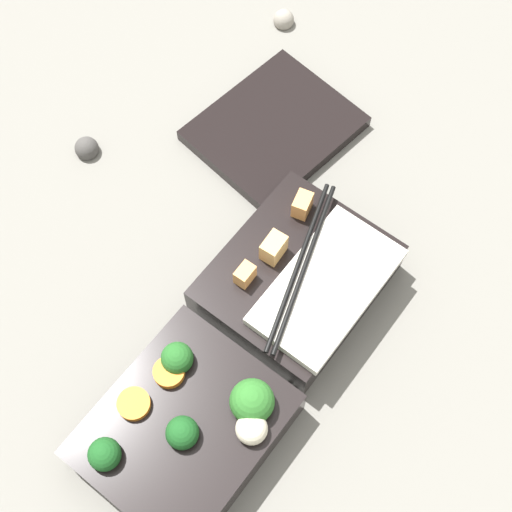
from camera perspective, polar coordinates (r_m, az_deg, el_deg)
ground_plane at (r=0.76m, az=-1.40°, el=-8.22°), size 3.00×3.00×0.00m
bento_tray_vegetable at (r=0.72m, az=-5.51°, el=-13.45°), size 0.19×0.16×0.08m
bento_tray_rice at (r=0.76m, az=3.69°, el=-1.98°), size 0.20×0.16×0.08m
bento_lid at (r=0.89m, az=1.48°, el=10.16°), size 0.20×0.18×0.02m
pebble_0 at (r=1.00m, az=2.23°, el=18.36°), size 0.03×0.03×0.03m
pebble_1 at (r=0.90m, az=-13.38°, el=8.37°), size 0.03×0.03×0.03m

